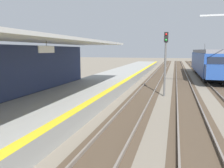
{
  "coord_description": "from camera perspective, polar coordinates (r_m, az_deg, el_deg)",
  "views": [
    {
      "loc": [
        4.31,
        -1.25,
        3.78
      ],
      "look_at": [
        1.31,
        9.18,
        2.1
      ],
      "focal_mm": 35.11,
      "sensor_mm": 36.0,
      "label": 1
    }
  ],
  "objects": [
    {
      "name": "station_platform",
      "position": [
        18.84,
        -5.39,
        -1.42
      ],
      "size": [
        5.0,
        80.0,
        0.91
      ],
      "color": "#999993",
      "rests_on": "ground"
    },
    {
      "name": "approaching_train",
      "position": [
        33.93,
        23.59,
        5.36
      ],
      "size": [
        2.93,
        19.6,
        4.76
      ],
      "color": "navy",
      "rests_on": "ground"
    },
    {
      "name": "rail_signal_post",
      "position": [
        18.3,
        13.74,
        6.71
      ],
      "size": [
        0.32,
        0.34,
        5.2
      ],
      "color": "#4C4C4C",
      "rests_on": "ground"
    },
    {
      "name": "track_pair_nearest_platform",
      "position": [
        21.71,
        9.45,
        -1.22
      ],
      "size": [
        2.34,
        120.0,
        0.16
      ],
      "color": "#4C3D2D",
      "rests_on": "ground"
    },
    {
      "name": "track_pair_middle",
      "position": [
        21.6,
        18.45,
        -1.61
      ],
      "size": [
        2.34,
        120.0,
        0.16
      ],
      "color": "#4C3D2D",
      "rests_on": "ground"
    }
  ]
}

